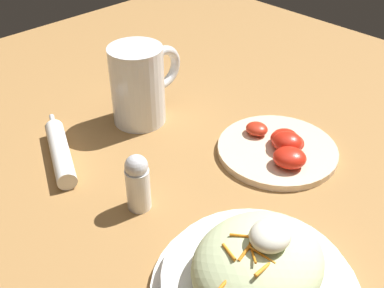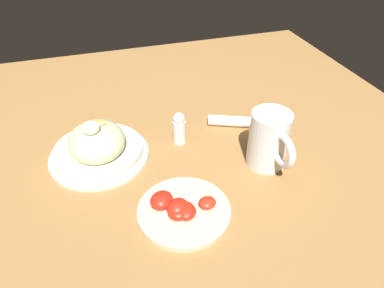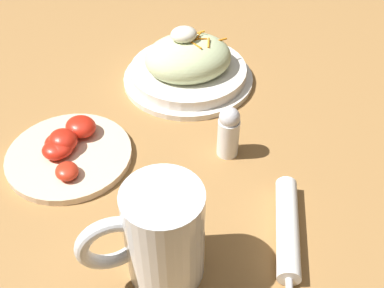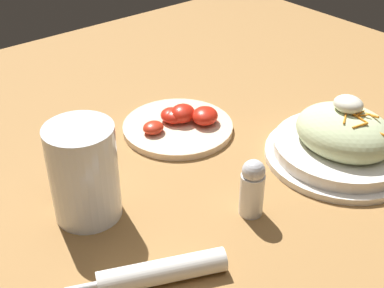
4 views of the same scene
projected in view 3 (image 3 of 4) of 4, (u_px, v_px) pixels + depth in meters
ground_plane at (182, 150)px, 0.73m from camera, size 1.43×1.43×0.00m
salad_plate at (188, 66)px, 0.84m from camera, size 0.24×0.24×0.11m
beer_mug at (162, 240)px, 0.53m from camera, size 0.15×0.09×0.14m
napkin_roll at (287, 228)px, 0.60m from camera, size 0.09×0.18×0.03m
tomato_plate at (68, 151)px, 0.71m from camera, size 0.19×0.19×0.04m
salt_shaker at (229, 131)px, 0.69m from camera, size 0.03×0.03×0.09m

